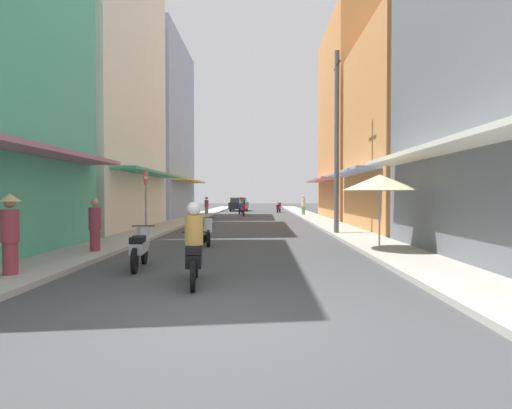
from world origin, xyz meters
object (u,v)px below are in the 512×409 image
Objects in this scene: parked_car at (239,204)px; pedestrian_midway at (95,227)px; motorbike_blue at (241,206)px; utility_pole at (337,142)px; motorbike_maroon at (279,207)px; motorbike_black at (194,247)px; motorbike_white at (206,230)px; pedestrian_far at (303,206)px; pedestrian_crossing at (10,232)px; motorbike_red at (244,210)px; street_sign_no_entry at (146,195)px; vendor_umbrella at (380,183)px; pedestrian_foreground at (207,205)px; motorbike_silver at (140,247)px.

pedestrian_midway is (-2.24, -32.93, 0.06)m from parked_car.
motorbike_blue is 0.23× the size of utility_pole.
motorbike_black is (-2.98, -32.91, 0.20)m from motorbike_maroon.
motorbike_white is 26.90m from motorbike_maroon.
pedestrian_crossing is at bearing -108.08° from pedestrian_far.
parked_car is (-0.99, 10.70, 0.24)m from motorbike_red.
pedestrian_far reaches higher than parked_car.
motorbike_black is at bearing -84.39° from motorbike_white.
utility_pole is (4.43, 9.61, 3.24)m from motorbike_black.
vendor_umbrella is at bearing -23.17° from street_sign_no_entry.
parked_car is at bearing 137.67° from motorbike_maroon.
pedestrian_foreground is at bearing 174.03° from pedestrian_far.
vendor_umbrella is at bearing 41.49° from motorbike_black.
pedestrian_crossing is at bearing -96.00° from motorbike_blue.
motorbike_white is 30.46m from parked_car.
motorbike_white is 3.76m from pedestrian_midway.
pedestrian_far reaches higher than motorbike_red.
pedestrian_midway is (-3.43, 3.77, 0.09)m from motorbike_black.
pedestrian_foreground is at bearing 114.25° from utility_pole.
vendor_umbrella is 5.79m from utility_pole.
pedestrian_crossing is 0.22× the size of utility_pole.
parked_car is at bearing 91.08° from motorbike_white.
motorbike_silver is 0.68× the size of street_sign_no_entry.
motorbike_maroon is 1.03× the size of pedestrian_crossing.
pedestrian_crossing is 0.76× the size of vendor_umbrella.
motorbike_red is at bearing 90.44° from motorbike_black.
pedestrian_midway reaches higher than motorbike_silver.
street_sign_no_entry is at bearing 84.42° from pedestrian_crossing.
motorbike_blue is 1.02× the size of motorbike_white.
pedestrian_far is (5.90, -10.59, 0.11)m from parked_car.
motorbike_white is 1.09× the size of pedestrian_foreground.
motorbike_red is at bearing 102.59° from vendor_umbrella.
parked_car is 1.83× the size of vendor_umbrella.
motorbike_silver is 6.02m from street_sign_no_entry.
pedestrian_far reaches higher than motorbike_silver.
street_sign_no_entry is (-7.73, -18.68, 0.87)m from pedestrian_far.
motorbike_white is at bearing 158.28° from vendor_umbrella.
pedestrian_midway is 3.80m from street_sign_no_entry.
motorbike_silver is 34.98m from parked_car.
street_sign_no_entry reaches higher than motorbike_black.
pedestrian_far is 1.04× the size of pedestrian_foreground.
pedestrian_foreground is at bearing 163.26° from motorbike_red.
pedestrian_far reaches higher than motorbike_black.
motorbike_maroon is at bearing 43.08° from pedestrian_foreground.
motorbike_white is at bearing -146.34° from utility_pole.
utility_pole reaches higher than pedestrian_midway.
pedestrian_foreground is 0.21× the size of utility_pole.
pedestrian_crossing is (-0.33, -26.65, 0.06)m from pedestrian_foreground.
motorbike_silver is (-1.34, -24.27, 0.00)m from motorbike_red.
utility_pole reaches higher than pedestrian_far.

